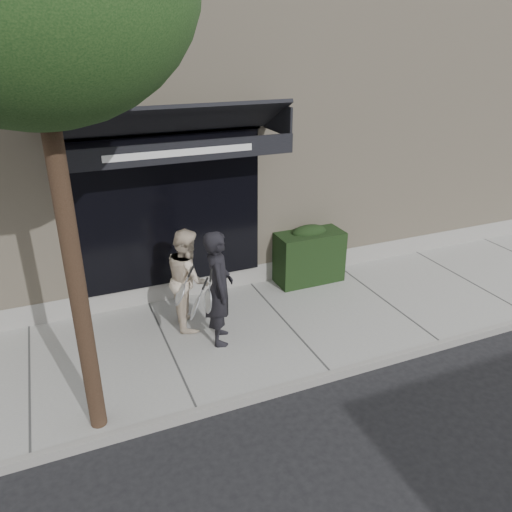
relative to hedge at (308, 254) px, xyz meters
name	(u,v)px	position (x,y,z in m)	size (l,w,h in m)	color
ground	(284,327)	(-1.10, -1.25, -0.66)	(80.00, 80.00, 0.00)	black
sidewalk	(284,324)	(-1.10, -1.25, -0.60)	(20.00, 3.00, 0.12)	gray
curb	(331,376)	(-1.10, -2.80, -0.59)	(20.00, 0.10, 0.14)	gray
building_facade	(194,121)	(-1.11, 3.71, 2.08)	(14.30, 8.04, 5.64)	tan
hedge	(308,254)	(0.00, 0.00, 0.00)	(1.30, 0.70, 1.14)	black
pedestrian_front	(219,288)	(-2.29, -1.36, 0.38)	(0.89, 0.85, 1.84)	black
pedestrian_back	(188,278)	(-2.59, -0.71, 0.30)	(0.75, 0.93, 1.68)	beige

